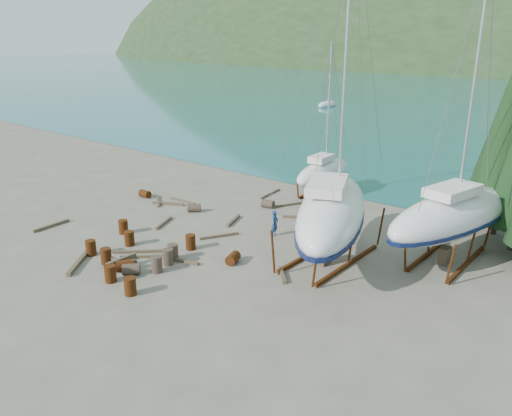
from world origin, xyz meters
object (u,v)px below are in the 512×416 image
Objects in this scene: large_sailboat_near at (332,211)px; large_sailboat_far at (453,214)px; small_sailboat_shore at (323,172)px; worker at (275,223)px.

large_sailboat_far is at bearing 15.53° from large_sailboat_near.
large_sailboat_near is at bearing -60.25° from small_sailboat_shore.
small_sailboat_shore is at bearing 99.86° from large_sailboat_near.
large_sailboat_far is 13.23m from small_sailboat_shore.
worker is at bearing 143.13° from large_sailboat_near.
large_sailboat_near reaches higher than large_sailboat_far.
large_sailboat_far is 1.44× the size of small_sailboat_shore.
worker is (2.29, -9.02, -1.07)m from small_sailboat_shore.
large_sailboat_near is 1.09× the size of large_sailboat_far.
large_sailboat_far is (4.98, 4.19, -0.21)m from large_sailboat_near.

